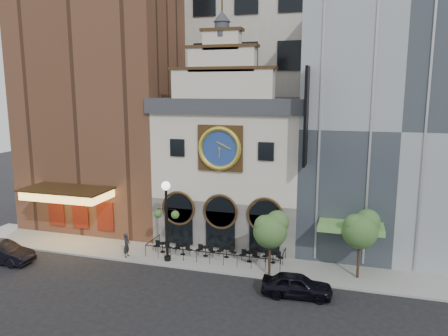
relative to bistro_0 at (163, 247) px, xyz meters
name	(u,v)px	position (x,y,z in m)	size (l,w,h in m)	color
ground	(205,272)	(4.39, -2.37, -0.61)	(120.00, 120.00, 0.00)	black
sidewalk	(215,258)	(4.39, 0.13, -0.54)	(44.00, 5.00, 0.15)	gray
clock_building	(234,164)	(4.39, 5.46, 6.07)	(12.60, 8.78, 18.65)	#605E5B
theater_building	(111,94)	(-8.61, 7.59, 11.99)	(14.00, 15.60, 25.00)	brown
retail_building	(394,125)	(17.38, 7.62, 9.53)	(14.00, 14.40, 20.00)	gray
office_tower	(264,23)	(4.39, 17.63, 19.39)	(20.00, 16.00, 40.00)	beige
cafe_railing	(215,252)	(4.39, 0.13, -0.01)	(10.60, 2.60, 0.90)	black
bistro_0	(163,247)	(0.00, 0.00, 0.00)	(1.58, 0.68, 0.90)	black
bistro_1	(183,249)	(1.74, -0.01, 0.00)	(1.58, 0.68, 0.90)	black
bistro_2	(206,251)	(3.59, 0.17, 0.00)	(1.58, 0.68, 0.90)	black
bistro_3	(226,252)	(5.22, 0.42, 0.00)	(1.58, 0.68, 0.90)	black
bistro_4	(249,256)	(7.13, 0.08, 0.00)	(1.58, 0.68, 0.90)	black
bistro_5	(273,257)	(8.88, 0.39, 0.00)	(1.58, 0.68, 0.90)	black
car_right	(297,285)	(11.27, -4.23, 0.15)	(1.80, 4.48, 1.53)	black
car_left	(2,252)	(-10.97, -5.13, 0.19)	(1.71, 4.91, 1.62)	black
pedestrian	(127,245)	(-2.26, -1.70, 0.48)	(0.69, 0.45, 1.89)	black
lamppost	(166,212)	(1.08, -1.46, 3.36)	(1.97, 0.79, 6.19)	black
tree_left	(271,229)	(9.10, -1.94, 2.98)	(2.44, 2.35, 4.69)	#382619
tree_right	(361,228)	(15.04, -0.47, 3.11)	(2.53, 2.44, 4.87)	#382619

